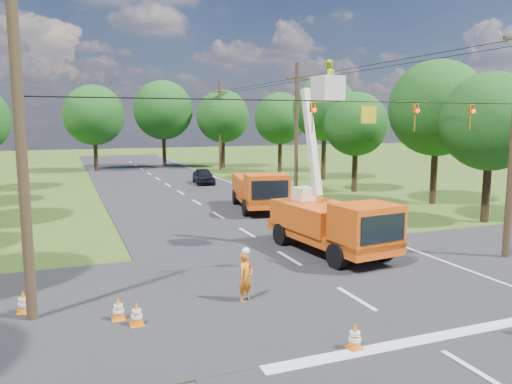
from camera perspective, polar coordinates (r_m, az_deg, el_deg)
name	(u,v)px	position (r m, az deg, el deg)	size (l,w,h in m)	color
ground	(197,203)	(34.53, -6.77, -1.26)	(140.00, 140.00, 0.00)	#375419
road_main	(197,203)	(34.53, -6.77, -1.26)	(12.00, 100.00, 0.06)	black
road_cross	(325,281)	(18.13, 7.90, -10.06)	(56.00, 10.00, 0.07)	black
stop_bar	(424,341)	(14.13, 18.61, -15.86)	(9.00, 0.45, 0.02)	silver
edge_line	(272,198)	(36.31, 1.81, -0.74)	(0.12, 90.00, 0.02)	silver
bucket_truck	(332,215)	(21.34, 8.73, -2.60)	(3.22, 6.81, 8.13)	#D7490F
second_truck	(260,190)	(31.37, 0.42, 0.25)	(3.67, 7.05, 2.51)	#D7490F
ground_worker	(246,277)	(15.82, -1.17, -9.68)	(0.59, 0.38, 1.60)	orange
distant_car	(204,176)	(44.74, -6.02, 1.81)	(1.64, 4.07, 1.39)	black
traffic_cone_0	(355,336)	(13.07, 11.23, -15.89)	(0.38, 0.38, 0.71)	orange
traffic_cone_2	(304,228)	(24.80, 5.53, -4.16)	(0.38, 0.38, 0.71)	orange
traffic_cone_3	(312,221)	(26.69, 6.43, -3.28)	(0.38, 0.38, 0.71)	orange
traffic_cone_4	(137,314)	(14.55, -13.48, -13.39)	(0.38, 0.38, 0.71)	orange
traffic_cone_5	(118,309)	(15.05, -15.47, -12.73)	(0.38, 0.38, 0.71)	orange
traffic_cone_6	(23,302)	(16.51, -25.06, -11.32)	(0.38, 0.38, 0.71)	orange
traffic_cone_7	(276,202)	(32.49, 2.31, -1.17)	(0.38, 0.38, 0.71)	orange
pole_right_mid	(296,127)	(38.89, 4.65, 7.39)	(1.80, 0.30, 10.00)	#4C3823
pole_right_far	(220,125)	(57.55, -4.15, 7.66)	(1.80, 0.30, 10.00)	#4C3823
pole_left	(22,163)	(15.07, -25.16, 3.01)	(0.30, 0.30, 9.00)	#4C3823
signal_span	(384,114)	(18.41, 14.41, 8.64)	(18.00, 0.29, 1.07)	black
tree_right_a	(491,122)	(30.38, 25.26, 7.26)	(5.40, 5.40, 8.28)	#382616
tree_right_b	(437,108)	(35.77, 20.00, 8.98)	(6.40, 6.40, 9.65)	#382616
tree_right_c	(356,124)	(40.31, 11.36, 7.58)	(5.00, 5.00, 7.83)	#382616
tree_right_d	(325,109)	(48.02, 7.84, 9.37)	(6.00, 6.00, 9.70)	#382616
tree_right_e	(280,119)	(54.73, 2.78, 8.38)	(5.60, 5.60, 8.63)	#382616
tree_far_a	(94,115)	(58.10, -18.03, 8.36)	(6.60, 6.60, 9.50)	#382616
tree_far_b	(163,110)	(61.09, -10.57, 9.18)	(7.00, 7.00, 10.32)	#382616
tree_far_c	(223,117)	(59.76, -3.80, 8.60)	(6.20, 6.20, 9.18)	#382616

